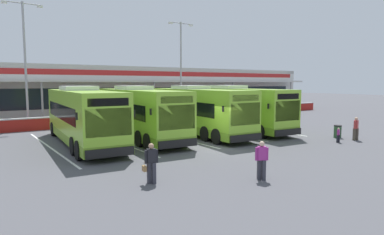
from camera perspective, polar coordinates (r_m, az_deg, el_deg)
The scene contains 19 objects.
ground_plane at distance 20.85m, azimuth 4.00°, elevation -5.13°, with size 200.00×200.00×0.00m, color #4C4C51.
terminal_building at distance 44.73m, azimuth -18.17°, elevation 4.39°, with size 70.00×13.00×6.00m.
red_barrier_wall at distance 33.21m, azimuth -11.86°, elevation -0.13°, with size 60.00×0.40×1.10m.
coach_bus_leftmost at distance 22.85m, azimuth -18.13°, elevation 0.09°, with size 3.74×12.32×3.78m.
coach_bus_left_centre at distance 24.50m, azimuth -9.06°, elevation 0.68°, with size 3.74×12.32×3.78m.
coach_bus_centre at distance 26.18m, azimuth 0.75°, elevation 1.09°, with size 3.74×12.32×3.78m.
coach_bus_right_centre at distance 28.77m, azimuth 7.31°, elevation 1.48°, with size 3.74×12.32×3.78m.
bay_stripe_far_west at distance 22.73m, azimuth -23.06°, elevation -4.66°, with size 0.14×13.00×0.01m, color silver.
bay_stripe_west at distance 23.91m, azimuth -13.14°, elevation -3.84°, with size 0.14×13.00×0.01m, color silver.
bay_stripe_mid_west at distance 25.73m, azimuth -4.41°, elevation -3.01°, with size 0.14×13.00×0.01m, color silver.
bay_stripe_centre at distance 28.06m, azimuth 3.01°, elevation -2.25°, with size 0.14×13.00×0.01m, color silver.
bay_stripe_mid_east at distance 30.79m, azimuth 9.20°, elevation -1.59°, with size 0.14×13.00×0.01m, color silver.
pedestrian_with_handbag at distance 13.50m, azimuth -7.01°, elevation -7.57°, with size 0.64×0.40×1.62m.
pedestrian_in_dark_coat at distance 14.17m, azimuth 11.76°, elevation -6.95°, with size 0.51×0.41×1.62m.
pedestrian_child at distance 24.50m, azimuth 23.64°, elevation -2.67°, with size 0.33×0.20×1.00m.
pedestrian_near_bin at distance 25.93m, azimuth 26.12°, elevation -1.59°, with size 0.54×0.29×1.62m.
lamp_post_west at distance 33.29m, azimuth -26.54°, elevation 9.27°, with size 3.24×0.28×11.00m.
lamp_post_centre at distance 39.72m, azimuth -1.90°, elevation 9.25°, with size 3.24×0.28×11.00m.
litter_bin at distance 26.60m, azimuth 23.53°, elevation -2.19°, with size 0.54×0.54×0.93m.
Camera 1 is at (-12.84, -15.93, 4.01)m, focal length 31.34 mm.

